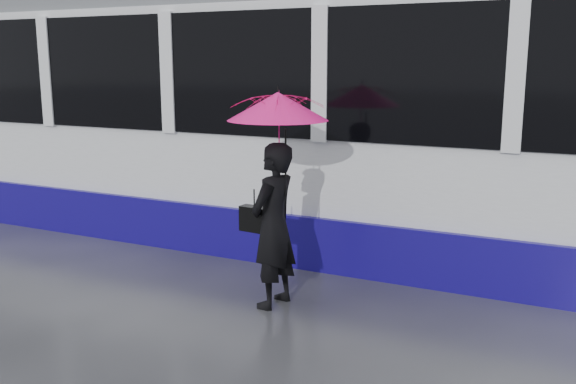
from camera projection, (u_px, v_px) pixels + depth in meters
The scene contains 6 objects.
ground at pixel (169, 290), 6.68m from camera, with size 90.00×90.00×0.00m, color #29292E.
rails at pixel (278, 233), 8.87m from camera, with size 34.00×1.51×0.02m.
tram at pixel (137, 109), 9.57m from camera, with size 26.00×2.56×3.35m.
woman at pixel (273, 226), 6.12m from camera, with size 0.58×0.38×1.60m, color black.
umbrella at pixel (278, 126), 5.91m from camera, with size 1.03×1.03×1.08m.
handbag at pixel (254, 219), 6.23m from camera, with size 0.30×0.15×0.43m.
Camera 1 is at (3.91, -5.14, 2.34)m, focal length 40.00 mm.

